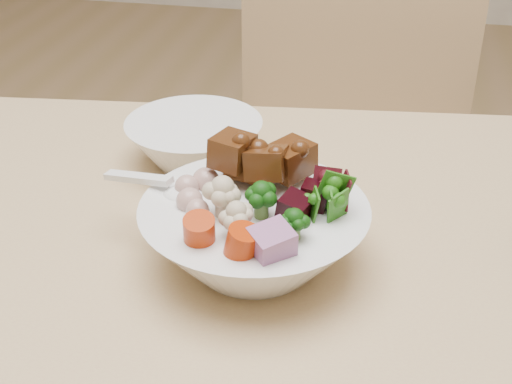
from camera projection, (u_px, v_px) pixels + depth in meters
chair_far at (348, 135)px, 1.27m from camera, size 0.44×0.44×0.94m
food_bowl at (256, 230)px, 0.69m from camera, size 0.22×0.22×0.12m
soup_spoon at (171, 191)px, 0.70m from camera, size 0.11×0.05×0.02m
side_bowl at (194, 142)px, 0.87m from camera, size 0.17×0.17×0.06m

